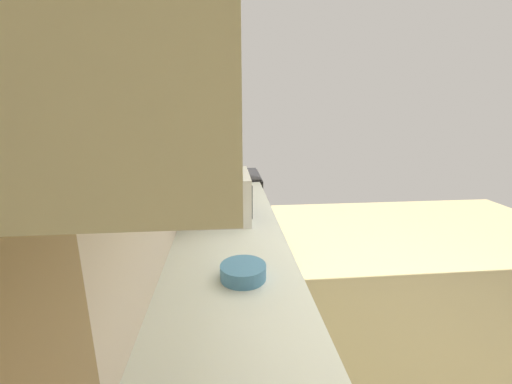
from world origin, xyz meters
The scene contains 7 objects.
ground_plane centered at (0.00, 0.00, 0.00)m, with size 6.49×6.49×0.00m, color tan.
wall_back centered at (0.00, 1.68, 1.41)m, with size 4.18×0.12×2.83m, color beige.
counter_run centered at (-0.39, 1.32, 0.45)m, with size 3.26×0.64×0.89m.
upper_cabinets centered at (-0.39, 1.47, 1.87)m, with size 2.34×0.31×0.69m.
oven_range centered at (1.55, 1.30, 0.46)m, with size 0.64×0.67×1.07m.
microwave centered at (0.26, 1.34, 1.04)m, with size 0.47×0.33×0.30m.
bowl centered at (-0.54, 1.26, 0.93)m, with size 0.20×0.20×0.06m.
Camera 1 is at (-1.78, 1.32, 1.61)m, focal length 22.52 mm.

